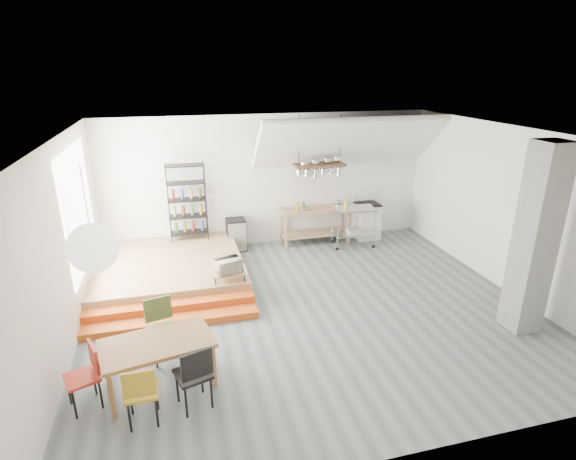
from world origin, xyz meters
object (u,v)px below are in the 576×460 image
object	(u,v)px
stove	(366,220)
mini_fridge	(236,234)
dining_table	(157,347)
rolling_cart	(354,221)

from	to	relation	value
stove	mini_fridge	distance (m)	3.40
stove	mini_fridge	xyz separation A→B (m)	(-3.40, 0.04, -0.09)
dining_table	mini_fridge	xyz separation A→B (m)	(1.78, 4.71, -0.24)
dining_table	rolling_cart	xyz separation A→B (m)	(4.63, 4.21, 0.01)
dining_table	rolling_cart	distance (m)	6.26
rolling_cart	dining_table	bearing A→B (deg)	-132.29
rolling_cart	mini_fridge	size ratio (longest dim) A/B	1.37
stove	mini_fridge	size ratio (longest dim) A/B	1.52
stove	rolling_cart	size ratio (longest dim) A/B	1.11
mini_fridge	dining_table	bearing A→B (deg)	-110.69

